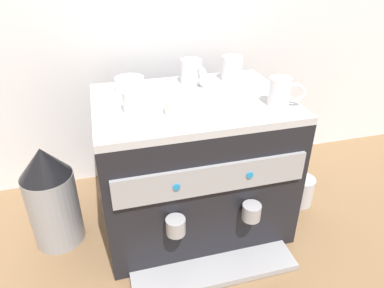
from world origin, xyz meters
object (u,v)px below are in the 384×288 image
object	(u,v)px
ceramic_bowl_1	(130,84)
ceramic_cup_3	(138,100)
coffee_grinder	(51,197)
milk_pitcher	(301,191)
ceramic_cup_0	(192,72)
espresso_machine	(192,165)
ceramic_cup_2	(232,68)
ceramic_cup_1	(281,92)
ceramic_bowl_0	(186,107)

from	to	relation	value
ceramic_bowl_1	ceramic_cup_3	bearing A→B (deg)	-88.67
coffee_grinder	milk_pitcher	world-z (taller)	coffee_grinder
ceramic_cup_0	ceramic_bowl_1	distance (m)	0.21
espresso_machine	ceramic_cup_2	size ratio (longest dim) A/B	5.53
ceramic_cup_1	ceramic_cup_2	size ratio (longest dim) A/B	0.92
espresso_machine	coffee_grinder	xyz separation A→B (m)	(-0.47, 0.02, -0.06)
ceramic_bowl_1	milk_pitcher	bearing A→B (deg)	-14.86
ceramic_cup_0	ceramic_bowl_0	bearing A→B (deg)	-109.36
ceramic_cup_3	ceramic_cup_1	bearing A→B (deg)	-9.73
ceramic_cup_1	coffee_grinder	distance (m)	0.79
ceramic_cup_3	ceramic_bowl_1	xyz separation A→B (m)	(-0.00, 0.17, -0.01)
ceramic_cup_3	ceramic_bowl_1	bearing A→B (deg)	91.33
ceramic_bowl_1	coffee_grinder	bearing A→B (deg)	-158.48
espresso_machine	ceramic_cup_0	size ratio (longest dim) A/B	5.52
ceramic_cup_0	ceramic_bowl_0	size ratio (longest dim) A/B	0.92
ceramic_cup_3	coffee_grinder	distance (m)	0.44
ceramic_bowl_1	milk_pitcher	xyz separation A→B (m)	(0.60, -0.16, -0.44)
espresso_machine	ceramic_cup_0	bearing A→B (deg)	75.15
coffee_grinder	milk_pitcher	size ratio (longest dim) A/B	3.20
ceramic_cup_1	coffee_grinder	size ratio (longest dim) A/B	0.28
espresso_machine	ceramic_bowl_0	xyz separation A→B (m)	(-0.04, -0.09, 0.26)
ceramic_cup_0	ceramic_bowl_0	world-z (taller)	ceramic_cup_0
ceramic_cup_1	ceramic_cup_3	distance (m)	0.42
ceramic_cup_2	ceramic_bowl_0	world-z (taller)	ceramic_cup_2
ceramic_cup_1	ceramic_cup_3	world-z (taller)	ceramic_cup_1
ceramic_cup_3	milk_pitcher	distance (m)	0.75
ceramic_cup_2	ceramic_cup_0	bearing A→B (deg)	-178.28
espresso_machine	ceramic_bowl_1	size ratio (longest dim) A/B	6.37
coffee_grinder	milk_pitcher	xyz separation A→B (m)	(0.90, -0.05, -0.12)
ceramic_cup_0	ceramic_bowl_1	xyz separation A→B (m)	(-0.21, -0.00, -0.02)
ceramic_cup_0	milk_pitcher	bearing A→B (deg)	-22.55
ceramic_bowl_1	milk_pitcher	world-z (taller)	ceramic_bowl_1
ceramic_cup_3	ceramic_cup_2	bearing A→B (deg)	26.80
ceramic_cup_1	ceramic_bowl_0	xyz separation A→B (m)	(-0.28, 0.02, -0.02)
ceramic_cup_2	milk_pitcher	size ratio (longest dim) A/B	0.97
ceramic_cup_1	milk_pitcher	bearing A→B (deg)	22.74
espresso_machine	ceramic_cup_3	size ratio (longest dim) A/B	5.62
ceramic_cup_0	coffee_grinder	size ratio (longest dim) A/B	0.30
ceramic_bowl_0	ceramic_cup_0	bearing A→B (deg)	70.64
ceramic_bowl_0	ceramic_cup_3	bearing A→B (deg)	157.49
ceramic_cup_1	milk_pitcher	xyz separation A→B (m)	(0.19, 0.08, -0.46)
espresso_machine	milk_pitcher	world-z (taller)	espresso_machine
ceramic_cup_2	ceramic_bowl_1	distance (m)	0.36
ceramic_bowl_0	coffee_grinder	world-z (taller)	ceramic_bowl_0
ceramic_bowl_0	coffee_grinder	bearing A→B (deg)	165.73
coffee_grinder	ceramic_cup_0	bearing A→B (deg)	13.24
ceramic_cup_0	milk_pitcher	distance (m)	0.63
ceramic_cup_2	ceramic_cup_3	distance (m)	0.39
ceramic_bowl_1	milk_pitcher	size ratio (longest dim) A/B	0.84
ceramic_cup_0	milk_pitcher	xyz separation A→B (m)	(0.39, -0.16, -0.46)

